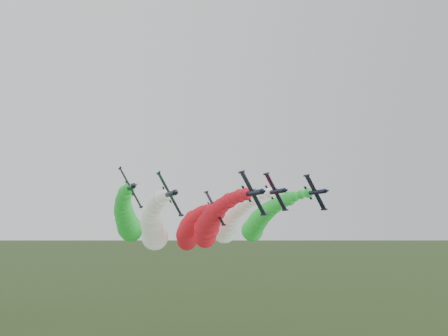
% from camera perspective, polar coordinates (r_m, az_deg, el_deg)
% --- Properties ---
extents(jet_lead, '(13.10, 62.02, 16.68)m').
position_cam_1_polar(jet_lead, '(116.49, -1.91, -7.39)').
color(jet_lead, black).
rests_on(jet_lead, ground).
extents(jet_inner_left, '(13.65, 62.57, 17.23)m').
position_cam_1_polar(jet_inner_left, '(119.54, -9.19, -7.56)').
color(jet_inner_left, black).
rests_on(jet_inner_left, ground).
extents(jet_inner_right, '(13.59, 62.51, 17.17)m').
position_cam_1_polar(jet_inner_right, '(130.99, 0.78, -6.97)').
color(jet_inner_right, black).
rests_on(jet_inner_right, ground).
extents(jet_outer_left, '(13.27, 62.19, 16.85)m').
position_cam_1_polar(jet_outer_left, '(128.03, -12.51, -6.68)').
color(jet_outer_left, black).
rests_on(jet_outer_left, ground).
extents(jet_outer_right, '(13.48, 62.41, 17.07)m').
position_cam_1_polar(jet_outer_right, '(137.37, 4.75, -6.86)').
color(jet_outer_right, black).
rests_on(jet_outer_right, ground).
extents(jet_trail, '(13.25, 62.17, 16.83)m').
position_cam_1_polar(jet_trail, '(140.44, -4.64, -8.23)').
color(jet_trail, black).
rests_on(jet_trail, ground).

